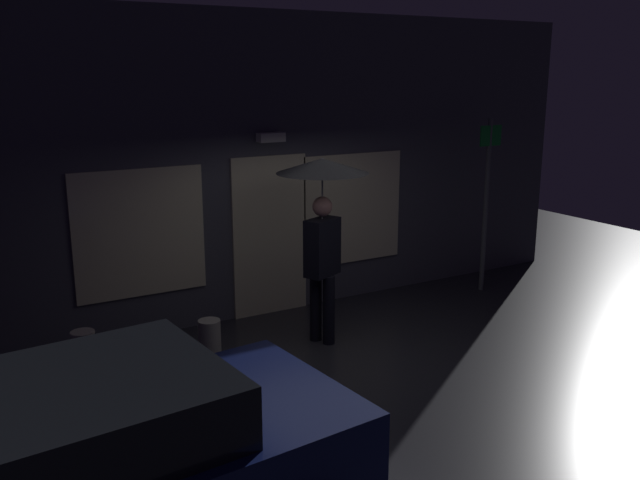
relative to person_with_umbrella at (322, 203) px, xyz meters
The scene contains 6 objects.
ground_plane 1.97m from the person_with_umbrella, 94.16° to the right, with size 18.00×18.00×0.00m, color #26262B.
building_facade 1.49m from the person_with_umbrella, 92.64° to the left, with size 10.51×0.48×4.07m.
person_with_umbrella is the anchor object (origin of this frame).
street_sign_post 3.26m from the person_with_umbrella, ahead, with size 0.40×0.07×2.63m.
sidewalk_bollard 2.09m from the person_with_umbrella, behind, with size 0.26×0.26×0.48m, color #9E998E.
sidewalk_bollard_2 3.19m from the person_with_umbrella, behind, with size 0.25×0.25×0.65m, color #B2A899.
Camera 1 is at (-4.05, -6.05, 3.29)m, focal length 38.59 mm.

